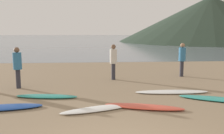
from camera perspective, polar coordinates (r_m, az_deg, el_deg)
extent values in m
cube|color=#8C7559|center=(14.12, -2.61, -1.03)|extent=(120.00, 120.00, 0.20)
cube|color=slate|center=(67.23, -4.09, 6.49)|extent=(140.00, 100.00, 0.01)
cone|color=#28382B|center=(53.10, 21.46, 10.17)|extent=(35.45, 35.45, 8.77)
ellipsoid|color=teal|center=(8.60, -14.73, -6.48)|extent=(2.11, 0.75, 0.09)
ellipsoid|color=white|center=(7.08, -3.10, -9.47)|extent=(2.23, 1.17, 0.08)
ellipsoid|color=#D84C38|center=(7.27, 7.30, -8.98)|extent=(2.32, 1.13, 0.10)
ellipsoid|color=white|center=(9.19, 13.51, -5.54)|extent=(2.64, 0.66, 0.07)
ellipsoid|color=teal|center=(8.68, 23.47, -6.79)|extent=(2.52, 1.61, 0.08)
cylinder|color=#2D2D38|center=(10.23, -20.65, -2.53)|extent=(0.18, 0.18, 0.73)
cylinder|color=teal|center=(10.13, -20.85, 1.29)|extent=(0.32, 0.32, 0.64)
sphere|color=brown|center=(10.09, -20.98, 3.67)|extent=(0.21, 0.21, 0.21)
cylinder|color=#2D2D38|center=(12.49, 15.63, -0.38)|extent=(0.18, 0.18, 0.75)
cylinder|color=teal|center=(12.40, 15.76, 2.81)|extent=(0.33, 0.33, 0.65)
sphere|color=#936B4C|center=(12.37, 15.84, 4.80)|extent=(0.21, 0.21, 0.21)
cylinder|color=#2D2D38|center=(11.25, 0.32, -1.03)|extent=(0.18, 0.18, 0.74)
cylinder|color=beige|center=(11.16, 0.32, 2.48)|extent=(0.32, 0.32, 0.64)
sphere|color=brown|center=(11.12, 0.32, 4.66)|extent=(0.21, 0.21, 0.21)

